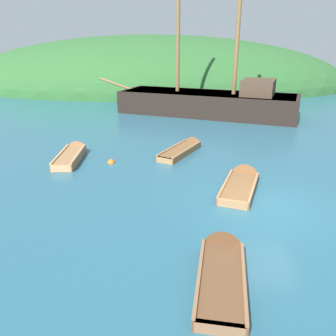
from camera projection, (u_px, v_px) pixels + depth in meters
name	position (u px, v px, depth m)	size (l,w,h in m)	color
ground_plane	(266.00, 206.00, 11.72)	(120.00, 120.00, 0.00)	#285B70
shore_hill	(152.00, 84.00, 44.10)	(48.97, 27.70, 12.14)	#2D602D
sailing_ship	(209.00, 106.00, 25.98)	(15.84, 8.07, 13.14)	black
rowboat_near_dock	(222.00, 266.00, 8.50)	(1.51, 3.72, 1.05)	brown
rowboat_portside	(242.00, 183.00, 13.39)	(2.14, 3.75, 1.08)	brown
rowboat_far	(72.00, 155.00, 16.55)	(1.14, 3.74, 0.90)	#9E7047
rowboat_outer_left	(185.00, 149.00, 17.58)	(2.55, 3.93, 0.88)	brown
buoy_orange	(111.00, 163.00, 15.87)	(0.35, 0.35, 0.35)	orange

